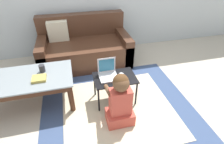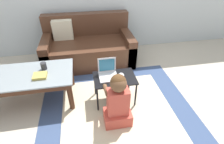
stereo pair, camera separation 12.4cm
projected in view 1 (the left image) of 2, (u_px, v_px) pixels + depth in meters
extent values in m
plane|color=beige|center=(111.00, 99.00, 2.61)|extent=(16.00, 16.00, 0.00)
cube|color=#3D517A|center=(118.00, 109.00, 2.44)|extent=(2.09, 1.94, 0.01)
cube|color=beige|center=(118.00, 109.00, 2.44)|extent=(1.50, 1.39, 0.00)
cube|color=#4C2D1E|center=(85.00, 52.00, 3.35)|extent=(1.65, 0.91, 0.44)
cube|color=#4C2D1E|center=(81.00, 24.00, 3.39)|extent=(1.65, 0.20, 0.42)
cube|color=#4C2D1E|center=(44.00, 54.00, 3.17)|extent=(0.16, 0.91, 0.55)
cube|color=#4C2D1E|center=(123.00, 45.00, 3.47)|extent=(0.16, 0.91, 0.55)
cube|color=beige|center=(58.00, 31.00, 3.18)|extent=(0.36, 0.14, 0.36)
cube|color=gray|center=(26.00, 78.00, 2.28)|extent=(1.17, 0.65, 0.02)
cube|color=#422314|center=(27.00, 81.00, 2.30)|extent=(1.13, 0.62, 0.07)
cylinder|color=#422314|center=(71.00, 98.00, 2.30)|extent=(0.07, 0.07, 0.45)
cylinder|color=#422314|center=(69.00, 75.00, 2.73)|extent=(0.07, 0.07, 0.45)
cube|color=black|center=(115.00, 78.00, 2.38)|extent=(0.57, 0.39, 0.02)
cylinder|color=black|center=(99.00, 101.00, 2.31)|extent=(0.02, 0.02, 0.39)
cylinder|color=black|center=(136.00, 94.00, 2.41)|extent=(0.02, 0.02, 0.39)
cylinder|color=black|center=(95.00, 85.00, 2.58)|extent=(0.02, 0.02, 0.39)
cylinder|color=black|center=(128.00, 80.00, 2.68)|extent=(0.02, 0.02, 0.39)
cube|color=silver|center=(109.00, 77.00, 2.36)|extent=(0.25, 0.24, 0.02)
cube|color=silver|center=(109.00, 77.00, 2.34)|extent=(0.20, 0.14, 0.00)
cube|color=silver|center=(107.00, 65.00, 2.38)|extent=(0.25, 0.01, 0.22)
cube|color=teal|center=(107.00, 65.00, 2.38)|extent=(0.21, 0.00, 0.18)
ellipsoid|color=silver|center=(122.00, 75.00, 2.39)|extent=(0.07, 0.10, 0.04)
cube|color=#CC4C3D|center=(120.00, 117.00, 2.22)|extent=(0.34, 0.25, 0.18)
cube|color=#CC4C3D|center=(120.00, 102.00, 2.07)|extent=(0.25, 0.16, 0.36)
sphere|color=brown|center=(121.00, 84.00, 1.91)|extent=(0.19, 0.19, 0.19)
sphere|color=brown|center=(121.00, 82.00, 1.91)|extent=(0.18, 0.18, 0.18)
cylinder|color=brown|center=(108.00, 90.00, 2.10)|extent=(0.06, 0.29, 0.14)
cylinder|color=brown|center=(127.00, 87.00, 2.15)|extent=(0.06, 0.29, 0.14)
cylinder|color=#2D2D33|center=(42.00, 68.00, 2.36)|extent=(0.08, 0.08, 0.10)
cube|color=tan|center=(39.00, 79.00, 2.23)|extent=(0.17, 0.15, 0.04)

